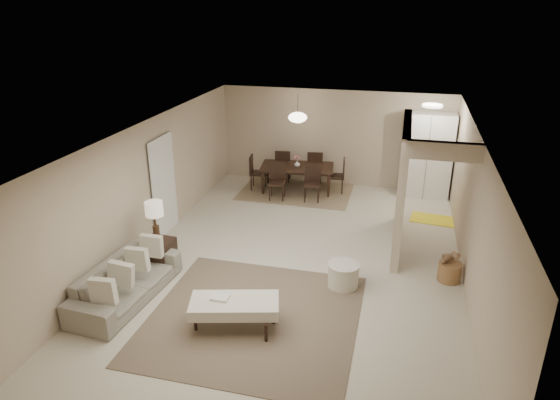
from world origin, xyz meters
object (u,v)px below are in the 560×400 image
(sofa, at_px, (126,282))
(wicker_basket, at_px, (449,272))
(ottoman_bench, at_px, (234,306))
(round_pouf, at_px, (343,275))
(side_table, at_px, (159,255))
(pantry_cabinet, at_px, (427,155))
(dining_table, at_px, (297,179))

(sofa, distance_m, wicker_basket, 5.54)
(ottoman_bench, bearing_deg, round_pouf, 33.00)
(sofa, bearing_deg, side_table, 1.61)
(pantry_cabinet, relative_size, ottoman_bench, 1.47)
(ottoman_bench, bearing_deg, side_table, 130.36)
(sofa, relative_size, dining_table, 1.18)
(ottoman_bench, relative_size, dining_table, 0.77)
(sofa, bearing_deg, round_pouf, -65.33)
(wicker_basket, relative_size, dining_table, 0.22)
(round_pouf, bearing_deg, wicker_basket, 20.07)
(pantry_cabinet, xyz_separation_m, wicker_basket, (0.40, -4.15, -0.88))
(sofa, relative_size, ottoman_bench, 1.53)
(wicker_basket, bearing_deg, round_pouf, -159.93)
(side_table, bearing_deg, wicker_basket, 9.53)
(pantry_cabinet, bearing_deg, wicker_basket, -84.49)
(round_pouf, distance_m, wicker_basket, 1.90)
(round_pouf, bearing_deg, side_table, -176.41)
(ottoman_bench, xyz_separation_m, side_table, (-1.93, 1.35, -0.10))
(round_pouf, height_order, wicker_basket, round_pouf)
(ottoman_bench, distance_m, side_table, 2.36)
(sofa, distance_m, ottoman_bench, 2.01)
(side_table, xyz_separation_m, dining_table, (1.58, 4.56, 0.04))
(sofa, xyz_separation_m, side_table, (0.05, 1.05, -0.04))
(wicker_basket, xyz_separation_m, dining_table, (-3.57, 3.70, 0.15))
(pantry_cabinet, xyz_separation_m, round_pouf, (-1.39, -4.80, -0.84))
(pantry_cabinet, relative_size, side_table, 3.73)
(sofa, bearing_deg, dining_table, -11.89)
(pantry_cabinet, distance_m, dining_table, 3.28)
(pantry_cabinet, relative_size, round_pouf, 3.84)
(pantry_cabinet, distance_m, ottoman_bench, 7.00)
(round_pouf, height_order, dining_table, dining_table)
(sofa, height_order, round_pouf, sofa)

